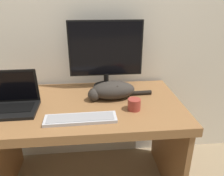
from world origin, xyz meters
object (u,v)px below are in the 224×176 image
monitor (106,54)px  coffee_mug (134,104)px  cat (112,90)px  laptop (12,102)px  external_keyboard (81,119)px

monitor → coffee_mug: bearing=-68.3°
monitor → cat: monitor is taller
cat → coffee_mug: size_ratio=5.70×
laptop → coffee_mug: (0.80, -0.08, -0.01)m
monitor → laptop: size_ratio=1.73×
laptop → cat: 0.68m
monitor → external_keyboard: (-0.19, -0.49, -0.27)m
monitor → cat: (0.03, -0.21, -0.22)m
coffee_mug → laptop: bearing=174.3°
monitor → laptop: (-0.64, -0.31, -0.23)m
laptop → external_keyboard: laptop is taller
laptop → coffee_mug: bearing=-6.8°
external_keyboard → coffee_mug: 0.36m
monitor → coffee_mug: (0.16, -0.39, -0.24)m
laptop → cat: size_ratio=0.68×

